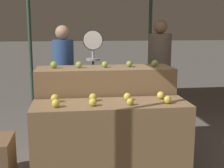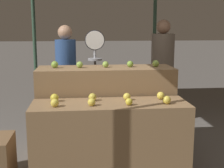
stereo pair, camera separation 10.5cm
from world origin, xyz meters
name	(u,v)px [view 1 (the left image)]	position (x,y,z in m)	size (l,w,h in m)	color
display_counter_front	(111,138)	(0.00, 0.00, 0.40)	(1.68, 0.55, 0.79)	olive
display_counter_back	(105,110)	(0.00, 0.60, 0.55)	(1.68, 0.55, 1.10)	olive
apple_front_0	(56,103)	(-0.58, -0.11, 0.84)	(0.08, 0.08, 0.08)	yellow
apple_front_1	(93,102)	(-0.20, -0.10, 0.83)	(0.08, 0.08, 0.08)	yellow
apple_front_2	(130,102)	(0.19, -0.12, 0.83)	(0.07, 0.07, 0.07)	gold
apple_front_3	(167,100)	(0.59, -0.10, 0.84)	(0.09, 0.09, 0.09)	yellow
apple_front_4	(55,98)	(-0.60, 0.12, 0.84)	(0.09, 0.09, 0.09)	gold
apple_front_5	(93,97)	(-0.18, 0.11, 0.84)	(0.09, 0.09, 0.09)	gold
apple_front_6	(127,97)	(0.20, 0.11, 0.83)	(0.08, 0.08, 0.08)	yellow
apple_front_7	(161,95)	(0.58, 0.11, 0.84)	(0.09, 0.09, 0.09)	yellow
apple_back_0	(54,65)	(-0.62, 0.61, 1.14)	(0.09, 0.09, 0.09)	#84AD3D
apple_back_1	(79,65)	(-0.32, 0.59, 1.14)	(0.08, 0.08, 0.08)	#8EB247
apple_back_2	(105,64)	(0.00, 0.60, 1.14)	(0.08, 0.08, 0.08)	#8EB247
apple_back_3	(129,64)	(0.31, 0.60, 1.14)	(0.08, 0.08, 0.08)	#7AA338
apple_back_4	(155,63)	(0.63, 0.59, 1.14)	(0.08, 0.08, 0.08)	#8EB247
produce_scale	(93,60)	(-0.10, 1.21, 1.13)	(0.28, 0.20, 1.55)	#99999E
person_vendor_at_scale	(64,71)	(-0.53, 1.47, 0.94)	(0.41, 0.41, 1.62)	#2D2D38
person_customer_left	(159,64)	(1.02, 1.72, 0.98)	(0.50, 0.50, 1.70)	#2D2D38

